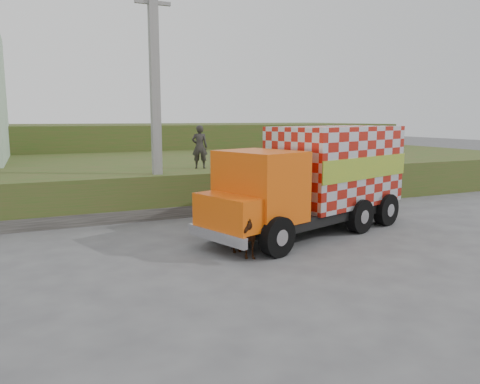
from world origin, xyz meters
name	(u,v)px	position (x,y,z in m)	size (l,w,h in m)	color
ground	(236,245)	(0.00, 0.00, 0.00)	(120.00, 120.00, 0.00)	#474749
embankment	(150,177)	(0.00, 10.00, 0.75)	(40.00, 12.00, 1.50)	#31531B
embankment_far	(110,146)	(0.00, 22.00, 1.50)	(40.00, 12.00, 3.00)	#31531B
retaining_strip	(132,215)	(-2.00, 4.20, 0.20)	(16.00, 0.50, 0.40)	#595651
utility_pole	(155,99)	(-1.00, 4.60, 4.08)	(1.20, 0.30, 8.00)	gray
cargo_truck	(316,178)	(2.89, 0.54, 1.64)	(7.48, 4.39, 3.18)	black
cow	(240,235)	(-0.34, -0.99, 0.54)	(0.59, 1.29, 1.09)	black
pedestrian	(200,147)	(0.99, 5.81, 2.34)	(0.61, 0.40, 1.68)	#2F2C2A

